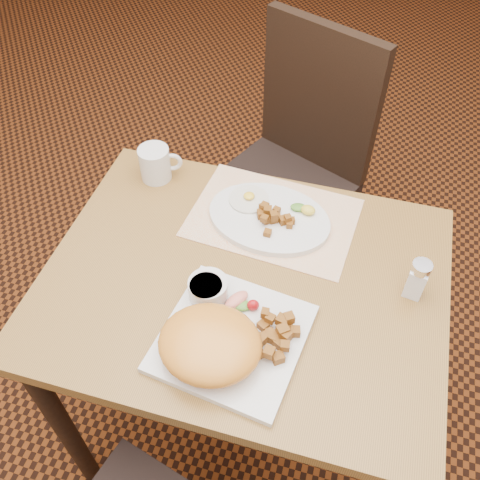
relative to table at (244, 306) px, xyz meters
name	(u,v)px	position (x,y,z in m)	size (l,w,h in m)	color
ground	(243,415)	(0.00, 0.00, -0.64)	(8.00, 8.00, 0.00)	black
table	(244,306)	(0.00, 0.00, 0.00)	(0.90, 0.70, 0.75)	olive
chair_far	(294,160)	(-0.01, 0.68, -0.10)	(0.56, 0.56, 0.97)	black
placemat	(273,218)	(0.02, 0.20, 0.11)	(0.40, 0.28, 0.00)	white
plate_square	(232,338)	(0.02, -0.16, 0.12)	(0.28, 0.28, 0.02)	silver
plate_oval	(269,218)	(0.01, 0.19, 0.12)	(0.30, 0.23, 0.02)	silver
hollandaise_mound	(209,344)	(-0.01, -0.21, 0.16)	(0.21, 0.18, 0.08)	orange
ramekin	(208,289)	(-0.06, -0.08, 0.15)	(0.08, 0.08, 0.05)	silver
garnish_sq	(242,302)	(0.02, -0.08, 0.14)	(0.08, 0.07, 0.03)	#387223
fried_egg	(249,199)	(-0.05, 0.23, 0.13)	(0.10, 0.10, 0.02)	white
garnish_ov	(304,209)	(0.09, 0.23, 0.14)	(0.07, 0.04, 0.02)	#387223
salt_shaker	(417,279)	(0.37, 0.06, 0.16)	(0.05, 0.05, 0.10)	white
coffee_mug	(156,164)	(-0.31, 0.26, 0.16)	(0.11, 0.08, 0.09)	silver
home_fries_sq	(274,336)	(0.10, -0.15, 0.14)	(0.12, 0.12, 0.04)	#8E5316
home_fries_ov	(272,216)	(0.02, 0.17, 0.14)	(0.10, 0.10, 0.03)	#8E5316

